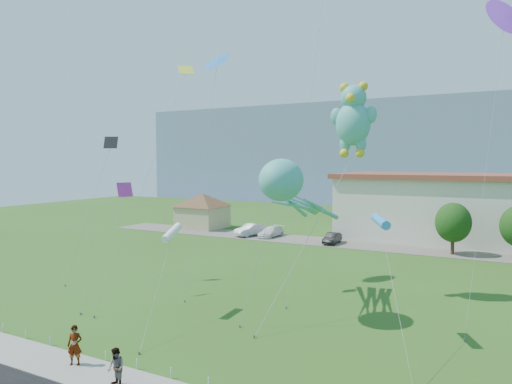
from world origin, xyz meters
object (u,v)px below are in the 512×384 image
pedestrian_left (75,345)px  octopus_kite (290,192)px  parked_car_silver (251,230)px  parked_car_black (332,238)px  pavilion (203,207)px  teddy_bear_kite (353,118)px  pedestrian_right (116,368)px  parked_car_white (271,232)px

pedestrian_left → octopus_kite: octopus_kite is taller
parked_car_silver → parked_car_black: 11.24m
pavilion → octopus_kite: bearing=-47.4°
pedestrian_left → teddy_bear_kite: bearing=36.6°
pavilion → teddy_bear_kite: bearing=-38.3°
parked_car_silver → parked_car_black: (11.23, -0.56, -0.14)m
pedestrian_right → octopus_kite: size_ratio=0.17×
pedestrian_left → octopus_kite: bearing=35.8°
pavilion → parked_car_silver: 10.42m
parked_car_white → octopus_kite: (13.62, -25.54, 7.08)m
pedestrian_right → teddy_bear_kite: bearing=95.6°
octopus_kite → pedestrian_right: bearing=-100.9°
pavilion → teddy_bear_kite: 37.55m
pedestrian_left → parked_car_silver: 38.75m
pedestrian_left → teddy_bear_kite: size_ratio=0.12×
octopus_kite → pedestrian_left: bearing=-115.3°
teddy_bear_kite → parked_car_black: bearing=111.9°
parked_car_black → parked_car_silver: bearing=176.0°
pedestrian_left → parked_car_black: pedestrian_left is taller
teddy_bear_kite → pedestrian_left: bearing=-114.5°
parked_car_white → octopus_kite: octopus_kite is taller
pavilion → teddy_bear_kite: (28.44, -22.46, 9.84)m
pavilion → pedestrian_left: size_ratio=4.88×
parked_car_silver → pavilion: bearing=-179.4°
pedestrian_right → parked_car_silver: size_ratio=0.36×
pedestrian_left → pedestrian_right: pedestrian_left is taller
pavilion → parked_car_white: bearing=-12.2°
parked_car_silver → teddy_bear_kite: (18.76, -19.29, 12.03)m
parked_car_white → octopus_kite: bearing=-57.6°
pavilion → octopus_kite: octopus_kite is taller
octopus_kite → teddy_bear_kite: teddy_bear_kite is taller
parked_car_silver → octopus_kite: size_ratio=0.47×
pavilion → parked_car_black: (20.90, -3.73, -2.33)m
pedestrian_left → parked_car_black: bearing=60.0°
pavilion → teddy_bear_kite: size_ratio=0.60×
pedestrian_right → parked_car_silver: 40.42m
parked_car_white → parked_car_black: size_ratio=1.18×
parked_car_black → octopus_kite: octopus_kite is taller
parked_car_silver → parked_car_white: (2.71, 0.49, -0.12)m
pavilion → parked_car_black: 21.36m
pedestrian_right → parked_car_black: bearing=114.4°
parked_car_black → octopus_kite: 26.01m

